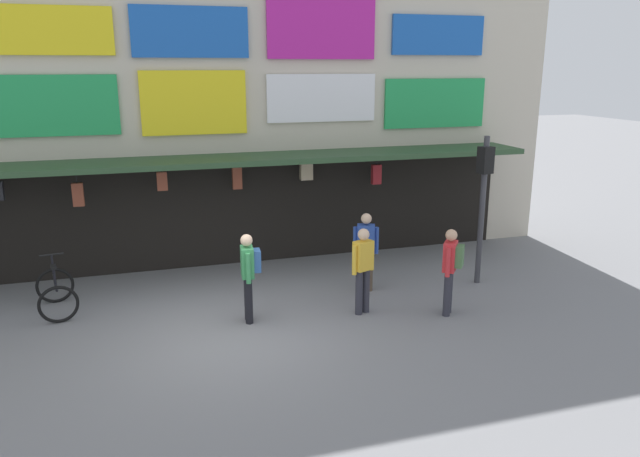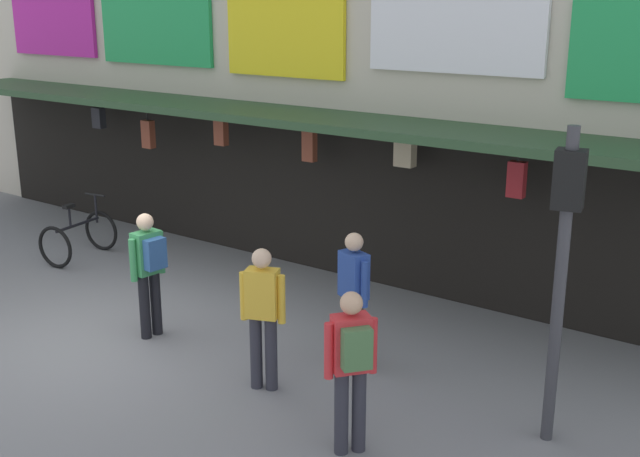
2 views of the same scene
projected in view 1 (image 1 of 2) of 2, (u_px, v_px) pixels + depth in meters
ground_plane at (228, 335)px, 10.67m from camera, size 80.00×80.00×0.00m
shopfront at (191, 94)px, 13.86m from camera, size 18.00×2.60×8.00m
traffic_light_far at (483, 186)px, 12.72m from camera, size 0.32×0.35×3.20m
bicycle_parked at (57, 293)px, 11.56m from camera, size 0.89×1.26×1.05m
pedestrian_in_red at (451, 265)px, 11.31m from camera, size 0.47×0.48×1.68m
pedestrian_in_blue at (366, 248)px, 12.53m from camera, size 0.50×0.34×1.68m
pedestrian_in_white at (249, 271)px, 10.99m from camera, size 0.38×0.53×1.68m
pedestrian_in_yellow at (363, 266)px, 11.37m from camera, size 0.50×0.34×1.68m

